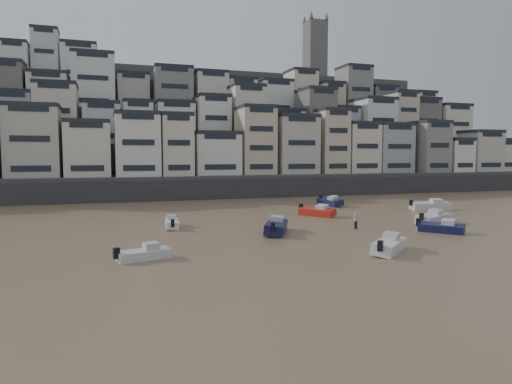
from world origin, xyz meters
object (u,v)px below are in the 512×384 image
object	(u,v)px
boat_j	(144,252)
boat_a	(389,243)
boat_b	(441,226)
boat_f	(172,222)
boat_g	(431,204)
boat_i	(330,201)
boat_c	(276,225)
person_pink	(356,221)
boat_e	(317,210)
boat_d	(433,217)

from	to	relation	value
boat_j	boat_a	distance (m)	19.32
boat_b	boat_f	bearing A→B (deg)	-152.83
boat_b	boat_g	bearing A→B (deg)	105.53
boat_f	boat_i	bearing A→B (deg)	-56.35
boat_i	boat_c	bearing A→B (deg)	-44.75
boat_b	boat_f	world-z (taller)	boat_b
boat_b	boat_g	world-z (taller)	boat_g
boat_c	person_pink	xyz separation A→B (m)	(9.06, -0.03, 0.01)
boat_g	boat_e	bearing A→B (deg)	-166.68
boat_c	boat_f	xyz separation A→B (m)	(-9.48, 6.74, -0.22)
boat_i	boat_c	xyz separation A→B (m)	(-16.69, -20.61, 0.09)
boat_i	person_pink	bearing A→B (deg)	-26.05
boat_b	boat_f	size ratio (longest dim) A/B	1.02
boat_i	boat_e	size ratio (longest dim) A/B	1.05
boat_f	boat_j	xyz separation A→B (m)	(-4.09, -14.59, -0.05)
boat_d	boat_g	size ratio (longest dim) A/B	0.97
boat_a	person_pink	world-z (taller)	person_pink
boat_g	boat_f	size ratio (longest dim) A/B	1.33
boat_g	person_pink	bearing A→B (deg)	-137.90
boat_i	boat_c	distance (m)	26.51
boat_i	boat_g	xyz separation A→B (m)	(11.02, -9.51, 0.07)
boat_b	boat_j	size ratio (longest dim) A/B	1.10
boat_b	boat_c	distance (m)	16.74
boat_a	boat_j	bearing A→B (deg)	128.34
boat_a	boat_g	bearing A→B (deg)	3.88
boat_d	boat_f	world-z (taller)	boat_d
boat_b	boat_e	size ratio (longest dim) A/B	0.89
boat_i	person_pink	size ratio (longest dim) A/B	3.24
boat_c	boat_f	bearing A→B (deg)	81.16
boat_i	boat_f	size ratio (longest dim) A/B	1.21
boat_c	boat_a	bearing A→B (deg)	-127.77
boat_c	boat_d	bearing A→B (deg)	-62.49
boat_f	boat_j	bearing A→B (deg)	170.06
boat_g	boat_f	world-z (taller)	boat_g
boat_j	boat_g	bearing A→B (deg)	8.70
boat_b	boat_g	size ratio (longest dim) A/B	0.77
boat_d	boat_a	distance (m)	18.02
boat_j	boat_a	xyz separation A→B (m)	(19.00, -3.47, 0.16)
person_pink	boat_g	bearing A→B (deg)	30.82
boat_b	boat_e	world-z (taller)	boat_e
boat_e	boat_c	bearing A→B (deg)	-73.42
boat_d	boat_e	xyz separation A→B (m)	(-9.63, 10.14, -0.09)
boat_f	person_pink	distance (m)	19.73
boat_a	person_pink	distance (m)	11.86
boat_d	boat_i	bearing A→B (deg)	69.93
boat_a	boat_d	bearing A→B (deg)	-1.10
boat_d	boat_a	size ratio (longest dim) A/B	1.09
boat_d	boat_b	world-z (taller)	boat_d
boat_j	boat_e	bearing A→B (deg)	22.39
boat_g	person_pink	size ratio (longest dim) A/B	3.56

